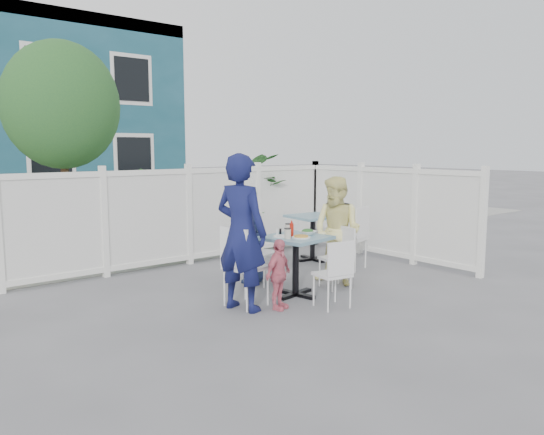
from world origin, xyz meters
TOP-DOWN VIEW (x-y plane):
  - ground at (0.00, 0.00)m, footprint 80.00×80.00m
  - near_sidewalk at (0.00, 3.80)m, footprint 24.00×2.60m
  - street at (0.00, 7.50)m, footprint 24.00×5.00m
  - far_sidewalk at (0.00, 10.60)m, footprint 24.00×1.60m
  - fence_back at (0.10, 2.40)m, footprint 5.86×0.08m
  - fence_right at (3.00, 0.60)m, footprint 0.08×3.66m
  - tree at (-1.60, 3.30)m, footprint 1.80×1.62m
  - potted_shrub_a at (-0.06, 3.10)m, footprint 1.19×1.19m
  - potted_shrub_b at (1.65, 3.00)m, footprint 1.86×2.00m
  - main_table at (0.20, -0.17)m, footprint 0.87×0.87m
  - spare_table at (1.91, 1.32)m, footprint 0.81×0.81m
  - chair_left at (-0.66, -0.13)m, footprint 0.50×0.52m
  - chair_right at (0.96, -0.25)m, footprint 0.45×0.46m
  - chair_back at (0.21, 0.69)m, footprint 0.52×0.51m
  - chair_near at (0.20, -0.90)m, footprint 0.44×0.43m
  - chair_spare at (1.95, 0.37)m, footprint 0.57×0.56m
  - man at (-0.70, -0.21)m, footprint 0.64×0.79m
  - woman at (1.05, -0.10)m, footprint 0.72×0.85m
  - boy at (0.17, 0.72)m, footprint 0.57×0.46m
  - toddler at (-0.35, -0.48)m, footprint 0.55×0.37m
  - plate_main at (0.17, -0.31)m, footprint 0.24×0.24m
  - plate_side at (0.02, -0.08)m, footprint 0.21×0.21m
  - salad_bowl at (0.41, -0.17)m, footprint 0.22×0.22m
  - coffee_cup_a at (-0.00, -0.24)m, footprint 0.08×0.08m
  - coffee_cup_b at (0.26, 0.04)m, footprint 0.09×0.09m
  - ketchup_bottle at (0.16, -0.14)m, footprint 0.05×0.05m
  - salt_shaker at (0.11, 0.10)m, footprint 0.03×0.03m
  - pepper_shaker at (0.16, 0.10)m, footprint 0.03×0.03m

SIDE VIEW (x-z plane):
  - ground at x=0.00m, z-range 0.00..0.00m
  - street at x=0.00m, z-range 0.00..0.01m
  - near_sidewalk at x=0.00m, z-range 0.00..0.01m
  - far_sidewalk at x=0.00m, z-range 0.00..0.01m
  - toddler at x=-0.35m, z-range 0.00..0.86m
  - chair_near at x=0.20m, z-range 0.07..0.91m
  - chair_right at x=0.96m, z-range 0.07..0.92m
  - boy at x=0.17m, z-range 0.00..1.01m
  - chair_back at x=0.21m, z-range 0.08..1.00m
  - chair_left at x=-0.66m, z-range 0.08..1.08m
  - chair_spare at x=1.95m, z-range 0.08..1.10m
  - spare_table at x=1.91m, z-range 0.22..1.00m
  - main_table at x=0.20m, z-range 0.22..1.02m
  - woman at x=1.05m, z-range 0.00..1.54m
  - fence_right at x=3.00m, z-range -0.02..1.58m
  - fence_back at x=0.10m, z-range -0.02..1.58m
  - potted_shrub_a at x=-0.06m, z-range 0.00..1.59m
  - plate_side at x=0.02m, z-range 0.80..0.81m
  - plate_main at x=0.17m, z-range 0.80..0.81m
  - salad_bowl at x=0.41m, z-range 0.80..0.85m
  - pepper_shaker at x=0.16m, z-range 0.80..0.87m
  - salt_shaker at x=0.11m, z-range 0.80..0.87m
  - coffee_cup_a at x=0.00m, z-range 0.80..0.92m
  - coffee_cup_b at x=0.26m, z-range 0.80..0.93m
  - ketchup_bottle at x=0.16m, z-range 0.80..0.96m
  - potted_shrub_b at x=1.65m, z-range 0.00..1.82m
  - man at x=-0.70m, z-range 0.00..1.88m
  - tree at x=-1.60m, z-range 0.80..4.39m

